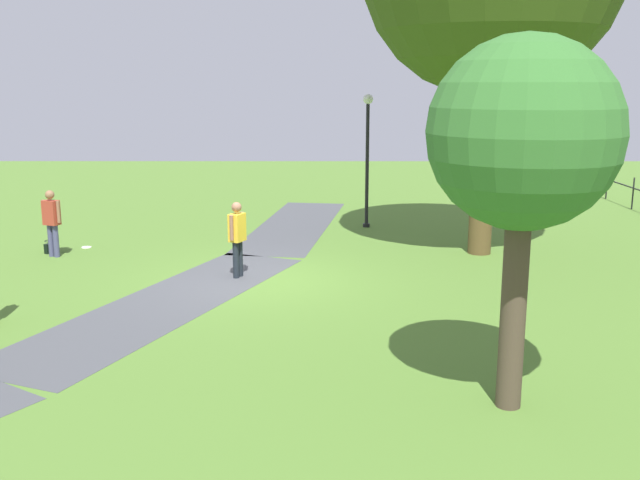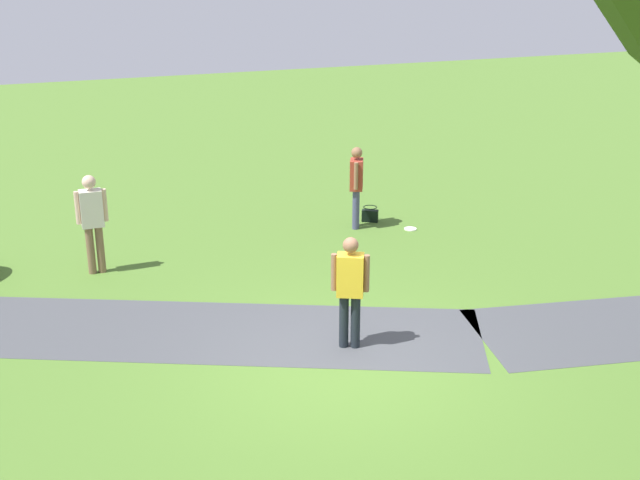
{
  "view_description": "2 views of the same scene",
  "coord_description": "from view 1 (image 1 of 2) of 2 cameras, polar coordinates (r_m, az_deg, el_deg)",
  "views": [
    {
      "loc": [
        14.56,
        1.26,
        4.01
      ],
      "look_at": [
        0.67,
        1.23,
        1.0
      ],
      "focal_mm": 40.32,
      "sensor_mm": 36.0,
      "label": 1
    },
    {
      "loc": [
        3.52,
        9.25,
        5.49
      ],
      "look_at": [
        0.05,
        -0.96,
        1.46
      ],
      "focal_mm": 47.25,
      "sensor_mm": 36.0,
      "label": 2
    }
  ],
  "objects": [
    {
      "name": "footpath_segment_near",
      "position": [
        21.01,
        -2.01,
        1.21
      ],
      "size": [
        8.2,
        3.13,
        0.01
      ],
      "color": "#46484C",
      "rests_on": "ground"
    },
    {
      "name": "woman_with_handbag",
      "position": [
        18.1,
        -20.52,
        1.59
      ],
      "size": [
        0.36,
        0.48,
        1.6
      ],
      "color": "#46466D",
      "rests_on": "ground"
    },
    {
      "name": "young_tree_near_path",
      "position": [
        8.87,
        15.86,
        7.89
      ],
      "size": [
        2.32,
        2.32,
        4.62
      ],
      "color": "#4A3B2E",
      "rests_on": "ground"
    },
    {
      "name": "frisbee_on_grass",
      "position": [
        19.0,
        -18.05,
        -0.55
      ],
      "size": [
        0.24,
        0.24,
        0.02
      ],
      "color": "white",
      "rests_on": "ground"
    },
    {
      "name": "lamp_post",
      "position": [
        20.44,
        3.78,
        7.41
      ],
      "size": [
        0.28,
        0.28,
        3.77
      ],
      "color": "black",
      "rests_on": "ground"
    },
    {
      "name": "handbag_on_grass",
      "position": [
        18.68,
        -20.58,
        -0.54
      ],
      "size": [
        0.37,
        0.37,
        0.31
      ],
      "color": "black",
      "rests_on": "ground"
    },
    {
      "name": "ground_plane",
      "position": [
        15.16,
        -4.68,
        -3.18
      ],
      "size": [
        48.0,
        48.0,
        0.0
      ],
      "primitive_type": "plane",
      "color": "#4F762C"
    },
    {
      "name": "passerby_on_path",
      "position": [
        15.21,
        -6.59,
        0.45
      ],
      "size": [
        0.48,
        0.37,
        1.62
      ],
      "color": "#1D232A",
      "rests_on": "ground"
    },
    {
      "name": "footpath_segment_mid",
      "position": [
        13.86,
        -11.99,
        -4.87
      ],
      "size": [
        8.15,
        4.87,
        0.01
      ],
      "color": "#46484C",
      "rests_on": "ground"
    }
  ]
}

